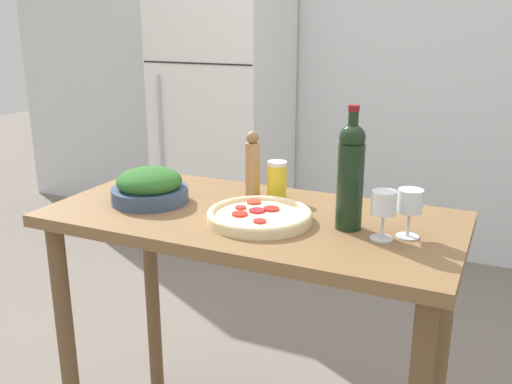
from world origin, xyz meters
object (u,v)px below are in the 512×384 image
object	(u,v)px
wine_glass_near	(384,206)
homemade_pizza	(260,216)
wine_glass_far	(410,204)
pepper_mill	(253,165)
salt_canister	(277,180)
wine_bottle	(350,174)
salad_bowl	(150,187)
refrigerator	(224,119)

from	to	relation	value
wine_glass_near	homemade_pizza	distance (m)	0.36
wine_glass_far	pepper_mill	distance (m)	0.57
wine_glass_near	salt_canister	world-z (taller)	wine_glass_near
wine_bottle	salt_canister	bearing A→B (deg)	148.82
salad_bowl	salt_canister	size ratio (longest dim) A/B	1.99
wine_glass_near	salad_bowl	distance (m)	0.75
salt_canister	salad_bowl	bearing A→B (deg)	-149.52
pepper_mill	wine_glass_far	bearing A→B (deg)	-17.82
refrigerator	salad_bowl	xyz separation A→B (m)	(0.72, -1.88, 0.12)
salad_bowl	homemade_pizza	xyz separation A→B (m)	(0.40, -0.02, -0.03)
wine_glass_far	homemade_pizza	xyz separation A→B (m)	(-0.42, -0.05, -0.08)
wine_bottle	wine_glass_far	distance (m)	0.18
wine_glass_near	salt_canister	distance (m)	0.46
homemade_pizza	pepper_mill	bearing A→B (deg)	119.48
wine_glass_far	salt_canister	xyz separation A→B (m)	(-0.46, 0.18, -0.03)
wine_glass_near	homemade_pizza	bearing A→B (deg)	-178.51
wine_glass_far	salad_bowl	xyz separation A→B (m)	(-0.81, -0.03, -0.04)
refrigerator	pepper_mill	world-z (taller)	refrigerator
salad_bowl	salt_canister	xyz separation A→B (m)	(0.35, 0.21, 0.01)
wine_bottle	wine_glass_near	distance (m)	0.13
wine_bottle	pepper_mill	bearing A→B (deg)	155.26
wine_bottle	homemade_pizza	world-z (taller)	wine_bottle
salad_bowl	homemade_pizza	world-z (taller)	salad_bowl
wine_glass_far	pepper_mill	xyz separation A→B (m)	(-0.54, 0.17, 0.01)
pepper_mill	salt_canister	xyz separation A→B (m)	(0.09, 0.00, -0.04)
pepper_mill	homemade_pizza	bearing A→B (deg)	-60.52
salad_bowl	salt_canister	bearing A→B (deg)	30.48
wine_glass_far	salt_canister	distance (m)	0.49
refrigerator	wine_bottle	bearing A→B (deg)	-53.45
refrigerator	wine_bottle	size ratio (longest dim) A/B	5.07
wine_bottle	wine_glass_far	size ratio (longest dim) A/B	2.58
wine_glass_far	homemade_pizza	world-z (taller)	wine_glass_far
wine_glass_near	salad_bowl	bearing A→B (deg)	179.13
wine_glass_near	wine_bottle	bearing A→B (deg)	157.64
refrigerator	wine_glass_far	distance (m)	2.41
wine_glass_far	salad_bowl	distance (m)	0.81
salt_canister	homemade_pizza	bearing A→B (deg)	-79.63
pepper_mill	homemade_pizza	size ratio (longest dim) A/B	0.71
refrigerator	homemade_pizza	world-z (taller)	refrigerator
salt_canister	refrigerator	bearing A→B (deg)	122.82
salad_bowl	wine_glass_far	bearing A→B (deg)	2.22
wine_bottle	pepper_mill	size ratio (longest dim) A/B	1.60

